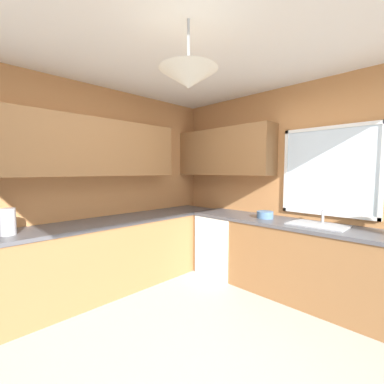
{
  "coord_description": "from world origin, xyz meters",
  "views": [
    {
      "loc": [
        1.42,
        -1.38,
        1.51
      ],
      "look_at": [
        -0.79,
        0.83,
        1.26
      ],
      "focal_mm": 24.24,
      "sensor_mm": 36.0,
      "label": 1
    }
  ],
  "objects_px": {
    "dishwasher": "(223,244)",
    "sink_assembly": "(318,225)",
    "bowl": "(265,215)",
    "kettle": "(8,222)"
  },
  "relations": [
    {
      "from": "sink_assembly",
      "to": "bowl",
      "type": "height_order",
      "value": "sink_assembly"
    },
    {
      "from": "dishwasher",
      "to": "sink_assembly",
      "type": "height_order",
      "value": "sink_assembly"
    },
    {
      "from": "dishwasher",
      "to": "kettle",
      "type": "bearing_deg",
      "value": -104.23
    },
    {
      "from": "kettle",
      "to": "bowl",
      "type": "relative_size",
      "value": 1.23
    },
    {
      "from": "kettle",
      "to": "bowl",
      "type": "bearing_deg",
      "value": 63.1
    },
    {
      "from": "sink_assembly",
      "to": "bowl",
      "type": "distance_m",
      "value": 0.66
    },
    {
      "from": "dishwasher",
      "to": "sink_assembly",
      "type": "bearing_deg",
      "value": 1.59
    },
    {
      "from": "dishwasher",
      "to": "bowl",
      "type": "bearing_deg",
      "value": 2.62
    },
    {
      "from": "dishwasher",
      "to": "sink_assembly",
      "type": "relative_size",
      "value": 1.42
    },
    {
      "from": "dishwasher",
      "to": "bowl",
      "type": "relative_size",
      "value": 4.06
    }
  ]
}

